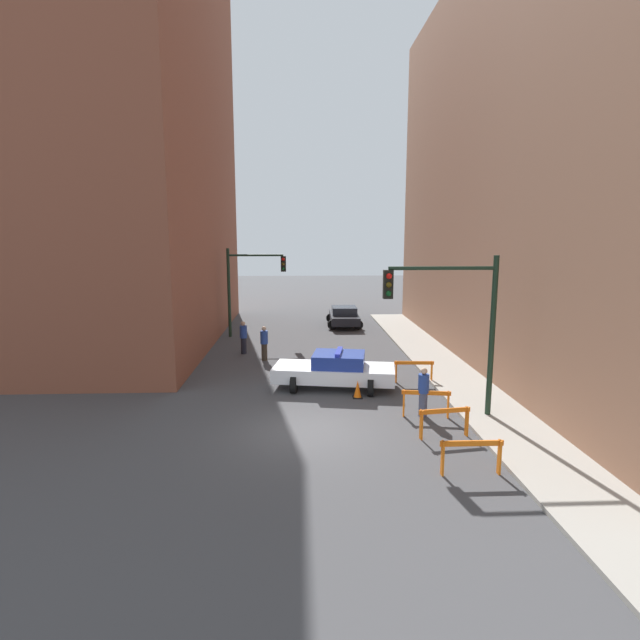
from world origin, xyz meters
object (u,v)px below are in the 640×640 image
at_px(traffic_light_far, 247,279).
at_px(pedestrian_crossing, 264,343).
at_px(barrier_front, 471,451).
at_px(traffic_light_near, 457,312).
at_px(pedestrian_sidewalk, 423,391).
at_px(barrier_back, 426,399).
at_px(barrier_corner, 414,368).
at_px(police_car, 335,370).
at_px(parked_car_near, 344,316).
at_px(pedestrian_corner, 243,337).
at_px(traffic_cone, 358,389).
at_px(barrier_mid, 444,418).

height_order(traffic_light_far, pedestrian_crossing, traffic_light_far).
bearing_deg(barrier_front, traffic_light_near, 79.22).
relative_size(pedestrian_sidewalk, barrier_front, 1.04).
height_order(barrier_back, barrier_corner, same).
bearing_deg(barrier_front, traffic_light_far, 112.39).
bearing_deg(police_car, traffic_light_far, 32.50).
xyz_separation_m(parked_car_near, barrier_front, (1.32, -20.98, -0.06)).
height_order(police_car, parked_car_near, police_car).
height_order(police_car, pedestrian_corner, pedestrian_corner).
relative_size(barrier_front, barrier_corner, 1.00).
relative_size(police_car, barrier_front, 3.09).
relative_size(pedestrian_sidewalk, barrier_corner, 1.04).
xyz_separation_m(police_car, parked_car_near, (1.56, 13.61, -0.05)).
bearing_deg(pedestrian_corner, traffic_cone, 88.78).
relative_size(traffic_light_near, traffic_light_far, 1.00).
distance_m(traffic_light_far, police_car, 11.54).
relative_size(traffic_light_near, barrier_mid, 3.27).
relative_size(barrier_mid, barrier_corner, 0.99).
xyz_separation_m(parked_car_near, barrier_corner, (1.69, -13.04, -0.06)).
distance_m(traffic_light_far, parked_car_near, 7.34).
relative_size(parked_car_near, traffic_cone, 6.61).
height_order(pedestrian_crossing, traffic_cone, pedestrian_crossing).
xyz_separation_m(pedestrian_corner, barrier_back, (6.99, -9.27, -0.24)).
bearing_deg(pedestrian_sidewalk, traffic_light_near, 130.70).
relative_size(traffic_light_near, barrier_front, 3.25).
bearing_deg(traffic_light_far, barrier_back, -62.29).
relative_size(traffic_light_near, pedestrian_corner, 3.13).
height_order(traffic_light_far, police_car, traffic_light_far).
bearing_deg(barrier_mid, barrier_back, 93.93).
bearing_deg(barrier_mid, traffic_light_near, 64.66).
height_order(pedestrian_crossing, barrier_back, pedestrian_crossing).
distance_m(barrier_front, barrier_mid, 2.33).
relative_size(traffic_light_near, traffic_cone, 7.93).
height_order(traffic_light_near, traffic_light_far, traffic_light_near).
bearing_deg(traffic_light_far, pedestrian_corner, -87.62).
bearing_deg(pedestrian_corner, barrier_corner, 108.48).
xyz_separation_m(traffic_light_near, pedestrian_corner, (-7.85, 9.41, -2.67)).
bearing_deg(pedestrian_crossing, traffic_light_far, -25.73).
relative_size(traffic_light_far, pedestrian_sidewalk, 3.13).
bearing_deg(parked_car_near, traffic_light_near, -81.87).
distance_m(parked_car_near, pedestrian_sidewalk, 16.91).
xyz_separation_m(parked_car_near, traffic_cone, (-0.82, -14.87, -0.36)).
relative_size(barrier_front, barrier_mid, 1.01).
bearing_deg(police_car, barrier_back, -130.91).
bearing_deg(traffic_light_near, pedestrian_sidewalk, 167.76).
distance_m(traffic_light_far, traffic_cone, 13.04).
distance_m(traffic_light_near, pedestrian_corner, 12.54).
bearing_deg(barrier_corner, barrier_front, -92.70).
bearing_deg(traffic_light_far, traffic_light_near, -59.77).
bearing_deg(parked_car_near, pedestrian_crossing, -115.83).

